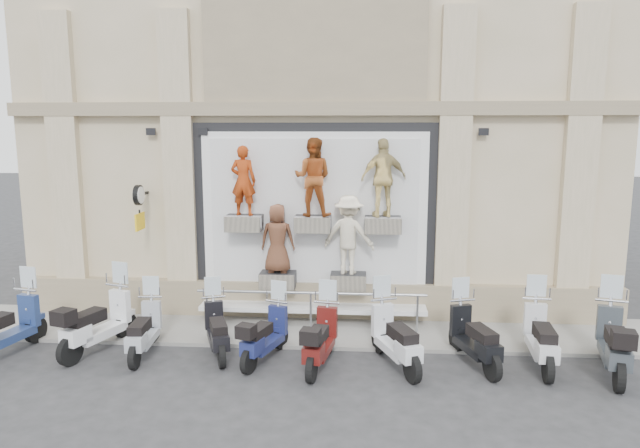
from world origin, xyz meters
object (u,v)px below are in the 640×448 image
at_px(scooter_i, 542,325).
at_px(scooter_e, 265,325).
at_px(scooter_c, 144,320).
at_px(guard_rail, 311,312).
at_px(scooter_a, 5,315).
at_px(scooter_b, 98,311).
at_px(scooter_g, 395,326).
at_px(clock_sign_bracket, 139,202).
at_px(scooter_j, 615,330).
at_px(scooter_d, 217,320).
at_px(scooter_f, 321,328).
at_px(scooter_h, 475,326).

bearing_deg(scooter_i, scooter_e, -173.29).
bearing_deg(scooter_c, scooter_i, -4.22).
height_order(guard_rail, scooter_e, scooter_e).
bearing_deg(scooter_a, scooter_b, 23.51).
distance_m(scooter_c, scooter_e, 2.42).
relative_size(scooter_c, scooter_g, 0.91).
bearing_deg(clock_sign_bracket, scooter_i, -13.01).
bearing_deg(scooter_j, scooter_b, -167.64).
xyz_separation_m(scooter_d, scooter_i, (6.18, -0.10, 0.08)).
distance_m(scooter_f, scooter_i, 4.12).
xyz_separation_m(scooter_i, scooter_j, (1.21, -0.26, 0.04)).
distance_m(scooter_e, scooter_i, 5.18).
bearing_deg(guard_rail, scooter_d, -141.77).
bearing_deg(scooter_j, scooter_d, -168.22).
relative_size(scooter_a, scooter_c, 1.13).
height_order(scooter_c, scooter_d, scooter_c).
bearing_deg(scooter_a, scooter_f, 10.99).
xyz_separation_m(scooter_h, scooter_i, (1.23, 0.04, 0.03)).
relative_size(guard_rail, scooter_f, 2.70).
relative_size(scooter_a, scooter_g, 1.03).
relative_size(scooter_b, scooter_f, 1.11).
xyz_separation_m(scooter_a, scooter_d, (4.11, 0.34, -0.10)).
bearing_deg(scooter_c, guard_rail, 20.88).
height_order(clock_sign_bracket, scooter_b, clock_sign_bracket).
xyz_separation_m(guard_rail, scooter_h, (3.22, -1.51, 0.31)).
bearing_deg(scooter_e, scooter_j, 17.22).
height_order(clock_sign_bracket, scooter_j, clock_sign_bracket).
height_order(clock_sign_bracket, scooter_a, clock_sign_bracket).
bearing_deg(scooter_h, scooter_j, -21.92).
relative_size(scooter_b, scooter_g, 1.05).
bearing_deg(scooter_c, scooter_j, -5.94).
xyz_separation_m(guard_rail, clock_sign_bracket, (-3.90, 0.47, 2.34)).
bearing_deg(scooter_b, scooter_j, 16.07).
distance_m(clock_sign_bracket, scooter_d, 3.52).
bearing_deg(scooter_g, scooter_a, 158.20).
distance_m(guard_rail, scooter_b, 4.37).
relative_size(scooter_c, scooter_e, 1.01).
relative_size(guard_rail, scooter_j, 2.43).
distance_m(scooter_e, scooter_h, 3.95).
relative_size(clock_sign_bracket, scooter_e, 0.58).
height_order(scooter_c, scooter_h, scooter_h).
bearing_deg(guard_rail, scooter_a, -163.80).
distance_m(scooter_b, scooter_e, 3.41).
xyz_separation_m(scooter_a, scooter_b, (1.71, 0.35, 0.02)).
relative_size(scooter_a, scooter_f, 1.08).
distance_m(scooter_d, scooter_i, 6.18).
bearing_deg(scooter_e, scooter_a, -159.95).
bearing_deg(scooter_f, scooter_h, 14.73).
bearing_deg(scooter_h, scooter_g, 170.05).
xyz_separation_m(scooter_d, scooter_j, (7.38, -0.36, 0.13)).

